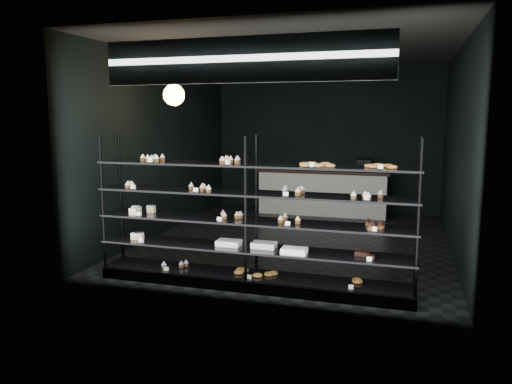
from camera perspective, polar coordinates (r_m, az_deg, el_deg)
room at (r=8.43m, az=4.76°, el=4.99°), size 5.01×6.01×3.20m
display_shelf at (r=6.25m, az=-0.78°, el=-5.32°), size 4.00×0.50×1.91m
signage at (r=5.62m, az=-1.65°, el=14.88°), size 3.30×0.05×0.50m
pendant_lamp at (r=7.63m, az=-9.36°, el=10.90°), size 0.31×0.31×0.89m
service_counter at (r=10.99m, az=7.69°, el=0.05°), size 2.84×0.65×1.23m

